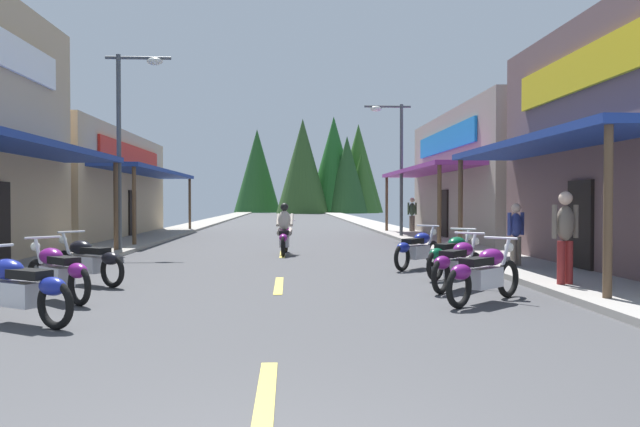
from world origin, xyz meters
name	(u,v)px	position (x,y,z in m)	size (l,w,h in m)	color
ground	(285,230)	(0.00, 31.99, -0.05)	(9.39, 93.99, 0.10)	#424244
sidewalk_left	(184,229)	(-5.73, 31.99, 0.06)	(2.06, 93.99, 0.12)	gray
sidewalk_right	(385,228)	(5.73, 31.99, 0.06)	(2.06, 93.99, 0.12)	#9E9991
centerline_dashes	(286,226)	(0.00, 36.22, 0.01)	(0.16, 70.82, 0.01)	#E0C64C
storefront_left_far	(30,185)	(-11.14, 24.55, 2.32)	(10.65, 13.70, 4.64)	tan
storefront_right_far	(515,176)	(9.76, 22.52, 2.67)	(7.89, 12.56, 5.33)	gray
streetlamp_left	(128,124)	(-4.80, 16.49, 4.02)	(2.02, 0.30, 6.19)	#474C51
streetlamp_right	(394,151)	(4.79, 23.58, 3.82)	(2.02, 0.30, 5.83)	#474C51
motorcycle_parked_right_0	(484,272)	(3.32, 6.70, 0.49)	(1.66, 1.50, 1.04)	black
motorcycle_parked_right_1	(458,263)	(3.31, 8.20, 0.49)	(1.44, 1.72, 1.04)	black
motorcycle_parked_right_2	(452,255)	(3.66, 9.92, 0.49)	(1.51, 1.65, 1.04)	black
motorcycle_parked_right_3	(417,248)	(3.29, 11.67, 0.49)	(1.48, 1.68, 1.04)	black
motorcycle_parked_left_0	(18,288)	(-3.38, 5.34, 0.49)	(1.88, 1.19, 1.04)	black
motorcycle_parked_left_1	(58,271)	(-3.58, 7.23, 0.49)	(1.60, 1.57, 1.04)	black
motorcycle_parked_left_2	(88,260)	(-3.70, 9.16, 0.49)	(1.79, 1.35, 1.04)	black
rider_cruising_lead	(285,233)	(0.06, 15.67, 0.66)	(0.60, 2.14, 1.57)	black
pedestrian_browsing	(516,232)	(5.50, 11.13, 0.91)	(0.49, 0.41, 1.58)	#726659
pedestrian_waiting	(412,213)	(6.34, 27.34, 1.05)	(0.51, 0.40, 1.79)	#726659
pedestrian_strolling	(565,233)	(5.22, 7.94, 1.06)	(0.55, 0.35, 1.81)	maroon
treeline_backdrop	(322,169)	(4.66, 79.51, 5.91)	(20.74, 13.53, 12.92)	#205C23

